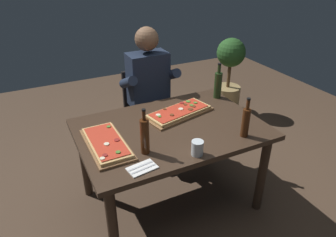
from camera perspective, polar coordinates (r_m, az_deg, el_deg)
ground_plane at (r=2.82m, az=0.46°, el=-14.67°), size 6.40×6.40×0.00m
dining_table at (r=2.43m, az=0.52°, el=-3.52°), size 1.40×0.96×0.74m
pizza_rectangular_front at (r=2.55m, az=2.03°, el=1.16°), size 0.61×0.37×0.05m
pizza_rectangular_left at (r=2.19m, az=-11.23°, el=-4.47°), size 0.26×0.53×0.05m
wine_bottle_dark at (r=2.03m, az=-4.29°, el=-3.16°), size 0.06×0.06×0.32m
oil_bottle_amber at (r=2.84m, az=9.16°, el=6.21°), size 0.07×0.07×0.32m
vinegar_bottle_green at (r=2.28m, az=14.07°, el=-0.53°), size 0.06×0.06×0.30m
tumbler_near_camera at (r=2.05m, az=5.41°, el=-5.41°), size 0.08×0.08×0.10m
napkin_cutlery_set at (r=1.95m, az=-4.77°, el=-9.04°), size 0.19×0.14×0.01m
diner_chair at (r=3.24m, az=-4.03°, el=1.97°), size 0.44×0.44×0.87m
seated_diner at (r=3.03m, az=-3.31°, el=5.38°), size 0.53×0.41×1.33m
potted_plant_corner at (r=4.14m, az=11.13°, el=7.97°), size 0.36×0.36×0.98m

